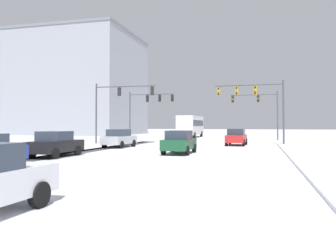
{
  "coord_description": "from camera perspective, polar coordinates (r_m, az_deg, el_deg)",
  "views": [
    {
      "loc": [
        7.45,
        -4.1,
        2.03
      ],
      "look_at": [
        0.0,
        23.74,
        2.8
      ],
      "focal_mm": 36.85,
      "sensor_mm": 36.0,
      "label": 1
    }
  ],
  "objects": [
    {
      "name": "traffic_signal_far_left",
      "position": [
        46.46,
        -3.4,
        1.89
      ],
      "size": [
        6.39,
        0.41,
        6.5
      ],
      "color": "#47474C",
      "rests_on": "ground"
    },
    {
      "name": "car_black_fourth",
      "position": [
        22.91,
        -18.1,
        -4.49
      ],
      "size": [
        1.87,
        4.12,
        1.62
      ],
      "color": "black",
      "rests_on": "ground"
    },
    {
      "name": "traffic_signal_far_right",
      "position": [
        48.17,
        15.07,
        1.65
      ],
      "size": [
        6.29,
        0.54,
        6.5
      ],
      "color": "#47474C",
      "rests_on": "ground"
    },
    {
      "name": "sidewalk_kerb_right",
      "position": [
        19.81,
        25.77,
        -7.09
      ],
      "size": [
        4.0,
        37.3,
        0.12
      ],
      "primitive_type": "cube",
      "color": "white",
      "rests_on": "ground"
    },
    {
      "name": "office_building_far_left_block",
      "position": [
        76.19,
        -15.18,
        4.86
      ],
      "size": [
        26.07,
        21.39,
        20.85
      ],
      "color": "#9399A3",
      "rests_on": "ground"
    },
    {
      "name": "car_silver_second",
      "position": [
        31.12,
        -8.07,
        -3.75
      ],
      "size": [
        2.0,
        4.18,
        1.62
      ],
      "color": "#B7BABF",
      "rests_on": "ground"
    },
    {
      "name": "car_dark_green_third",
      "position": [
        24.15,
        1.89,
        -4.41
      ],
      "size": [
        1.84,
        4.1,
        1.62
      ],
      "color": "#194C2D",
      "rests_on": "ground"
    },
    {
      "name": "bus_oncoming",
      "position": [
        54.89,
        3.8,
        -1.56
      ],
      "size": [
        2.83,
        11.05,
        3.38
      ],
      "color": "silver",
      "rests_on": "ground"
    },
    {
      "name": "traffic_signal_near_left",
      "position": [
        37.27,
        -8.51,
        2.55
      ],
      "size": [
        6.74,
        0.52,
        6.5
      ],
      "color": "#47474C",
      "rests_on": "ground"
    },
    {
      "name": "wheel_track_right_lane",
      "position": [
        25.07,
        -17.62,
        -6.1
      ],
      "size": [
        0.73,
        37.3,
        0.01
      ],
      "primitive_type": "cube",
      "color": "#424247",
      "rests_on": "ground"
    },
    {
      "name": "wheel_track_center",
      "position": [
        24.57,
        -15.73,
        -6.21
      ],
      "size": [
        0.88,
        37.3,
        0.01
      ],
      "primitive_type": "cube",
      "color": "#424247",
      "rests_on": "ground"
    },
    {
      "name": "car_red_lead",
      "position": [
        34.52,
        11.25,
        -3.51
      ],
      "size": [
        1.98,
        4.18,
        1.62
      ],
      "color": "red",
      "rests_on": "ground"
    },
    {
      "name": "wheel_track_left_lane",
      "position": [
        25.01,
        -17.4,
        -6.11
      ],
      "size": [
        0.9,
        37.3,
        0.01
      ],
      "primitive_type": "cube",
      "color": "#424247",
      "rests_on": "ground"
    },
    {
      "name": "traffic_signal_near_right",
      "position": [
        36.23,
        14.19,
        2.93
      ],
      "size": [
        6.88,
        0.55,
        6.5
      ],
      "color": "#47474C",
      "rests_on": "ground"
    }
  ]
}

